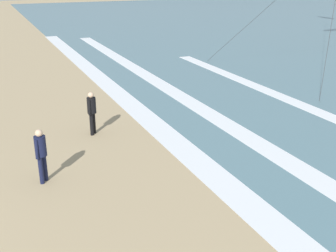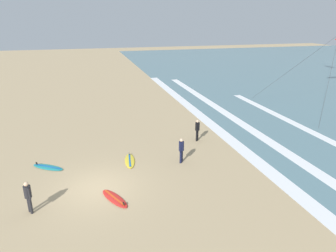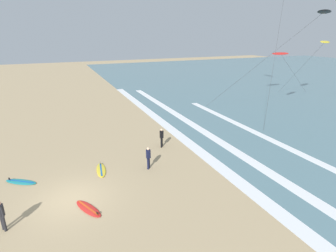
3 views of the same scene
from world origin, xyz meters
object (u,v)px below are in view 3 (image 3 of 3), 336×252
surfboard_near_water (88,209)px  kite_yellow_high_right (325,42)px  surfer_left_near (1,213)px  kite_black_mid_center (323,13)px  surfer_background_far (162,136)px  surfboard_left_pile (21,182)px  kite_red_high_left (281,54)px  surfboard_right_spare (101,170)px  surfer_mid_group (148,156)px

surfboard_near_water → kite_yellow_high_right: 37.16m
surfer_left_near → kite_black_mid_center: size_ratio=0.15×
surfer_left_near → kite_yellow_high_right: size_ratio=0.20×
surfer_background_far → kite_yellow_high_right: (-7.60, 27.05, 6.75)m
surfboard_left_pile → surfer_background_far: bearing=99.1°
surfboard_left_pile → kite_red_high_left: 36.46m
surfboard_right_spare → kite_yellow_high_right: size_ratio=0.27×
surfboard_left_pile → kite_yellow_high_right: kite_yellow_high_right is taller
surfboard_near_water → kite_yellow_high_right: size_ratio=0.27×
surfboard_right_spare → surfboard_near_water: (3.99, -1.36, 0.00)m
surfboard_left_pile → kite_red_high_left: kite_red_high_left is taller
surfer_left_near → surfboard_near_water: surfer_left_near is taller
surfer_mid_group → surfboard_left_pile: 8.15m
surfer_background_far → kite_red_high_left: size_ratio=0.20×
surfboard_left_pile → surfboard_near_water: size_ratio=0.96×
surfboard_right_spare → kite_yellow_high_right: 34.62m
kite_red_high_left → kite_yellow_high_right: size_ratio=0.99×
surfboard_right_spare → surfboard_left_pile: 4.91m
surfer_background_far → surfboard_near_water: bearing=-47.6°
surfer_background_far → surfer_mid_group: size_ratio=1.00×
surfer_mid_group → kite_red_high_left: bearing=119.6°
surfer_mid_group → kite_yellow_high_right: bearing=110.0°
surfboard_left_pile → kite_red_high_left: (-13.09, 33.50, 6.01)m
surfer_mid_group → surfboard_right_spare: surfer_mid_group is taller
surfer_left_near → kite_yellow_high_right: bearing=110.1°
surfer_background_far → surfer_left_near: same height
surfboard_left_pile → kite_red_high_left: size_ratio=0.26×
surfer_background_far → surfboard_left_pile: bearing=-80.9°
surfer_background_far → surfboard_left_pile: (1.63, -10.18, -0.91)m
kite_red_high_left → surfer_mid_group: bearing=-60.4°
kite_yellow_high_right → kite_black_mid_center: kite_black_mid_center is taller
surfboard_left_pile → kite_black_mid_center: (-1.56, 26.19, 10.59)m
surfboard_near_water → surfer_background_far: bearing=132.4°
surfer_mid_group → kite_yellow_high_right: kite_yellow_high_right is taller
surfer_mid_group → kite_black_mid_center: kite_black_mid_center is taller
surfboard_right_spare → surfboard_left_pile: (-0.45, -4.89, 0.00)m
surfboard_near_water → kite_black_mid_center: (-5.99, 22.66, 10.59)m
kite_red_high_left → surfer_left_near: bearing=-62.6°
kite_red_high_left → surfboard_left_pile: bearing=-68.7°
kite_black_mid_center → surfer_background_far: bearing=-90.3°
surfboard_near_water → kite_black_mid_center: bearing=104.8°
kite_black_mid_center → surfer_mid_group: bearing=-80.7°
surfer_mid_group → kite_red_high_left: 29.81m
surfer_background_far → kite_black_mid_center: 18.71m
surfer_background_far → kite_red_high_left: kite_red_high_left is taller
kite_red_high_left → surfer_background_far: bearing=-63.8°
surfer_left_near → kite_black_mid_center: kite_black_mid_center is taller
surfer_background_far → surfboard_left_pile: surfer_background_far is taller
surfer_left_near → kite_yellow_high_right: (-13.71, 37.56, 6.75)m
surfboard_right_spare → surfer_background_far: bearing=111.5°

